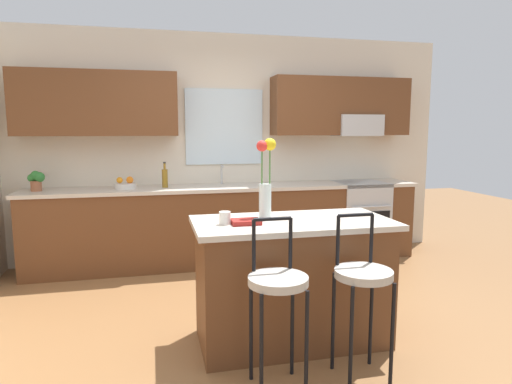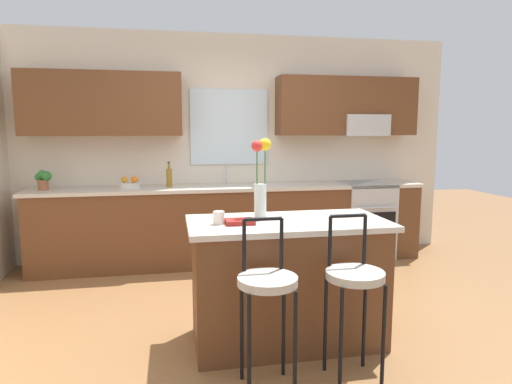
# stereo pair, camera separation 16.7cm
# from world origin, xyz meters

# --- Properties ---
(ground_plane) EXTENTS (14.00, 14.00, 0.00)m
(ground_plane) POSITION_xyz_m (0.00, 0.00, 0.00)
(ground_plane) COLOR olive
(back_wall_assembly) EXTENTS (5.60, 0.50, 2.70)m
(back_wall_assembly) POSITION_xyz_m (0.03, 1.98, 1.51)
(back_wall_assembly) COLOR beige
(back_wall_assembly) RESTS_ON ground
(counter_run) EXTENTS (4.56, 0.64, 0.92)m
(counter_run) POSITION_xyz_m (-0.00, 1.70, 0.47)
(counter_run) COLOR brown
(counter_run) RESTS_ON ground
(sink_faucet) EXTENTS (0.02, 0.13, 0.23)m
(sink_faucet) POSITION_xyz_m (-0.06, 1.84, 1.06)
(sink_faucet) COLOR #B7BABC
(sink_faucet) RESTS_ON counter_run
(oven_range) EXTENTS (0.60, 0.64, 0.92)m
(oven_range) POSITION_xyz_m (1.65, 1.68, 0.46)
(oven_range) COLOR #B7BABC
(oven_range) RESTS_ON ground
(kitchen_island) EXTENTS (1.44, 0.72, 0.92)m
(kitchen_island) POSITION_xyz_m (0.11, -0.38, 0.46)
(kitchen_island) COLOR brown
(kitchen_island) RESTS_ON ground
(bar_stool_near) EXTENTS (0.36, 0.36, 1.04)m
(bar_stool_near) POSITION_xyz_m (-0.16, -0.95, 0.64)
(bar_stool_near) COLOR black
(bar_stool_near) RESTS_ON ground
(bar_stool_middle) EXTENTS (0.36, 0.36, 1.04)m
(bar_stool_middle) POSITION_xyz_m (0.39, -0.95, 0.64)
(bar_stool_middle) COLOR black
(bar_stool_middle) RESTS_ON ground
(flower_vase) EXTENTS (0.15, 0.10, 0.59)m
(flower_vase) POSITION_xyz_m (-0.07, -0.30, 1.20)
(flower_vase) COLOR silver
(flower_vase) RESTS_ON kitchen_island
(mug_ceramic) EXTENTS (0.08, 0.08, 0.09)m
(mug_ceramic) POSITION_xyz_m (-0.39, -0.41, 0.97)
(mug_ceramic) COLOR silver
(mug_ceramic) RESTS_ON kitchen_island
(cookbook) EXTENTS (0.20, 0.15, 0.03)m
(cookbook) POSITION_xyz_m (-0.25, -0.43, 0.94)
(cookbook) COLOR maroon
(cookbook) RESTS_ON kitchen_island
(fruit_bowl_oranges) EXTENTS (0.24, 0.24, 0.13)m
(fruit_bowl_oranges) POSITION_xyz_m (-1.17, 1.70, 0.96)
(fruit_bowl_oranges) COLOR silver
(fruit_bowl_oranges) RESTS_ON counter_run
(bottle_olive_oil) EXTENTS (0.06, 0.06, 0.29)m
(bottle_olive_oil) POSITION_xyz_m (-0.73, 1.70, 1.03)
(bottle_olive_oil) COLOR olive
(bottle_olive_oil) RESTS_ON counter_run
(potted_plant_small) EXTENTS (0.18, 0.12, 0.22)m
(potted_plant_small) POSITION_xyz_m (-2.07, 1.70, 1.04)
(potted_plant_small) COLOR #9E5B3D
(potted_plant_small) RESTS_ON counter_run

